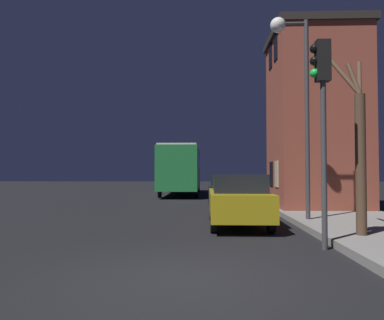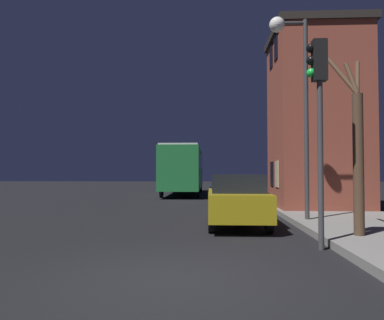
{
  "view_description": "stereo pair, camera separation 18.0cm",
  "coord_description": "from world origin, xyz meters",
  "px_view_note": "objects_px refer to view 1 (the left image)",
  "views": [
    {
      "loc": [
        0.41,
        -5.86,
        1.66
      ],
      "look_at": [
        -0.16,
        9.38,
        2.15
      ],
      "focal_mm": 35.0,
      "sensor_mm": 36.0,
      "label": 1
    },
    {
      "loc": [
        0.59,
        -5.85,
        1.66
      ],
      "look_at": [
        -0.16,
        9.38,
        2.15
      ],
      "focal_mm": 35.0,
      "sensor_mm": 36.0,
      "label": 2
    }
  ],
  "objects_px": {
    "streetlamp": "(293,71)",
    "car_mid_lane": "(225,189)",
    "traffic_light": "(322,99)",
    "bus": "(182,167)",
    "car_near_lane": "(238,199)",
    "bare_tree": "(359,147)"
  },
  "relations": [
    {
      "from": "streetlamp",
      "to": "car_mid_lane",
      "type": "relative_size",
      "value": 1.55
    },
    {
      "from": "traffic_light",
      "to": "car_mid_lane",
      "type": "xyz_separation_m",
      "value": [
        -1.51,
        11.56,
        -2.46
      ]
    },
    {
      "from": "car_mid_lane",
      "to": "bus",
      "type": "bearing_deg",
      "value": 109.76
    },
    {
      "from": "traffic_light",
      "to": "streetlamp",
      "type": "bearing_deg",
      "value": 86.06
    },
    {
      "from": "streetlamp",
      "to": "car_near_lane",
      "type": "relative_size",
      "value": 1.5
    },
    {
      "from": "streetlamp",
      "to": "car_mid_lane",
      "type": "bearing_deg",
      "value": 102.91
    },
    {
      "from": "streetlamp",
      "to": "bus",
      "type": "relative_size",
      "value": 0.62
    },
    {
      "from": "streetlamp",
      "to": "bus",
      "type": "bearing_deg",
      "value": 106.41
    },
    {
      "from": "bus",
      "to": "car_near_lane",
      "type": "relative_size",
      "value": 2.42
    },
    {
      "from": "bus",
      "to": "streetlamp",
      "type": "bearing_deg",
      "value": -73.59
    },
    {
      "from": "bus",
      "to": "car_mid_lane",
      "type": "bearing_deg",
      "value": -70.24
    },
    {
      "from": "traffic_light",
      "to": "bus",
      "type": "bearing_deg",
      "value": 102.57
    },
    {
      "from": "streetlamp",
      "to": "car_near_lane",
      "type": "xyz_separation_m",
      "value": [
        -1.79,
        -0.33,
        -4.08
      ]
    },
    {
      "from": "traffic_light",
      "to": "car_mid_lane",
      "type": "height_order",
      "value": "traffic_light"
    },
    {
      "from": "traffic_light",
      "to": "car_mid_lane",
      "type": "relative_size",
      "value": 1.09
    },
    {
      "from": "car_near_lane",
      "to": "car_mid_lane",
      "type": "distance_m",
      "value": 8.08
    },
    {
      "from": "traffic_light",
      "to": "bus",
      "type": "distance_m",
      "value": 19.88
    },
    {
      "from": "car_mid_lane",
      "to": "car_near_lane",
      "type": "bearing_deg",
      "value": -90.1
    },
    {
      "from": "streetlamp",
      "to": "bare_tree",
      "type": "distance_m",
      "value": 4.02
    },
    {
      "from": "bare_tree",
      "to": "car_mid_lane",
      "type": "height_order",
      "value": "bare_tree"
    },
    {
      "from": "bus",
      "to": "car_near_lane",
      "type": "height_order",
      "value": "bus"
    },
    {
      "from": "car_near_lane",
      "to": "car_mid_lane",
      "type": "bearing_deg",
      "value": 89.9
    }
  ]
}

